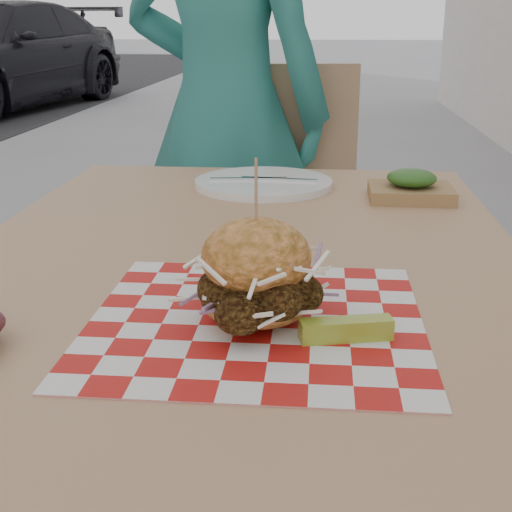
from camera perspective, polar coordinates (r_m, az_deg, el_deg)
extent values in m
imported|color=#28766D|center=(1.98, -2.54, 11.49)|extent=(0.70, 0.58, 1.65)
cube|color=#A67B5C|center=(1.01, -1.28, -0.79)|extent=(0.80, 1.20, 0.04)
cylinder|color=#333338|center=(1.71, -10.60, -6.40)|extent=(0.05, 0.05, 0.71)
cylinder|color=#333338|center=(1.66, 12.76, -7.24)|extent=(0.05, 0.05, 0.71)
cube|color=#A67B5C|center=(1.88, 1.58, -0.62)|extent=(0.47, 0.47, 0.04)
cube|color=#A67B5C|center=(2.01, 1.24, 8.01)|extent=(0.42, 0.10, 0.50)
cylinder|color=#333338|center=(1.80, -3.87, -9.65)|extent=(0.03, 0.03, 0.43)
cylinder|color=#333338|center=(1.83, 7.62, -9.36)|extent=(0.03, 0.03, 0.43)
cylinder|color=#333338|center=(2.13, -3.67, -5.09)|extent=(0.03, 0.03, 0.43)
cylinder|color=#333338|center=(2.15, 6.00, -4.91)|extent=(0.03, 0.03, 0.43)
cube|color=#B71512|center=(0.78, 0.00, -5.17)|extent=(0.36, 0.36, 0.00)
ellipsoid|color=orange|center=(0.77, 0.00, -3.73)|extent=(0.12, 0.12, 0.04)
ellipsoid|color=brown|center=(0.76, 0.00, -2.64)|extent=(0.13, 0.12, 0.06)
ellipsoid|color=orange|center=(0.75, 0.00, -0.05)|extent=(0.12, 0.12, 0.08)
cylinder|color=#A67B5C|center=(0.74, 0.00, 4.44)|extent=(0.00, 0.00, 0.09)
cube|color=#8FA52F|center=(0.73, 7.23, -5.85)|extent=(0.10, 0.04, 0.02)
cylinder|color=white|center=(1.40, 0.62, 5.84)|extent=(0.27, 0.27, 0.01)
cube|color=silver|center=(1.40, -0.61, 6.22)|extent=(0.15, 0.03, 0.00)
cube|color=silver|center=(1.40, 1.85, 6.17)|extent=(0.15, 0.03, 0.00)
cube|color=olive|center=(1.33, 12.27, 4.96)|extent=(0.15, 0.12, 0.02)
ellipsoid|color=#174914|center=(1.33, 12.35, 6.13)|extent=(0.09, 0.09, 0.03)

